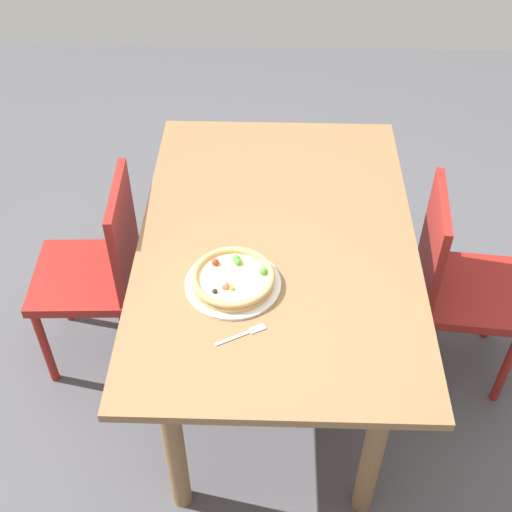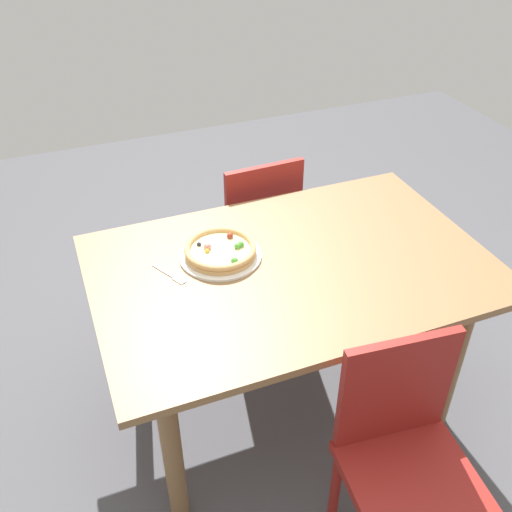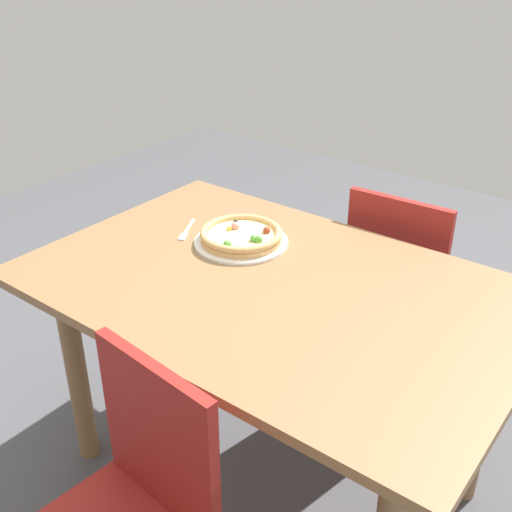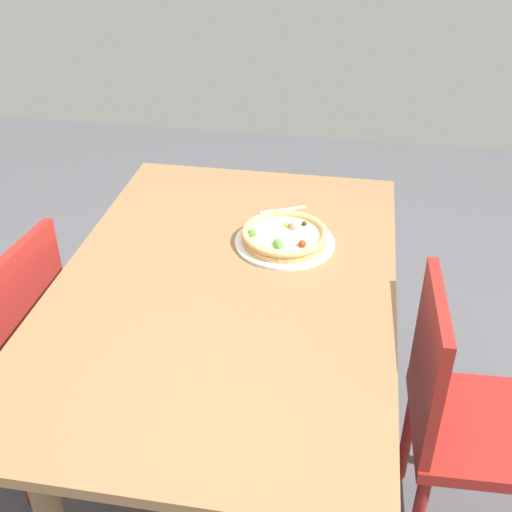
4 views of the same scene
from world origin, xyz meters
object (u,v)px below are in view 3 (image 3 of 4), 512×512
(chair_near, at_px, (403,284))
(pizza, at_px, (241,235))
(fork, at_px, (186,231))
(plate, at_px, (241,242))
(dining_table, at_px, (272,314))

(chair_near, distance_m, pizza, 0.73)
(pizza, distance_m, fork, 0.21)
(chair_near, xyz_separation_m, plate, (0.35, 0.56, 0.30))
(dining_table, xyz_separation_m, fork, (0.44, -0.09, 0.12))
(chair_near, height_order, pizza, chair_near)
(dining_table, relative_size, fork, 9.59)
(dining_table, height_order, chair_near, chair_near)
(chair_near, bearing_deg, plate, -124.63)
(chair_near, relative_size, pizza, 3.24)
(plate, height_order, pizza, pizza)
(chair_near, height_order, plate, chair_near)
(chair_near, relative_size, plate, 2.83)
(plate, bearing_deg, fork, 12.78)
(dining_table, relative_size, chair_near, 1.67)
(chair_near, xyz_separation_m, fork, (0.56, 0.60, 0.29))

